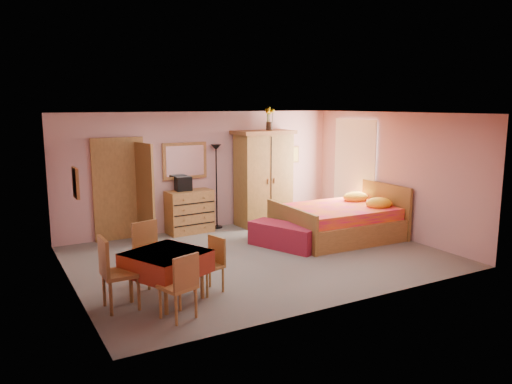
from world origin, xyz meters
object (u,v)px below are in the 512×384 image
wardrobe (264,178)px  bench (284,236)px  stereo (183,184)px  chair_east (208,266)px  bed (337,212)px  wall_mirror (185,161)px  dining_table (167,276)px  chest_of_drawers (190,212)px  sunflower_vase (269,119)px  chair_south (178,286)px  chair_west (120,273)px  floor_lamp (217,187)px  chair_north (152,254)px

wardrobe → bench: size_ratio=1.55×
stereo → chair_east: stereo is taller
stereo → bed: bearing=-36.5°
wall_mirror → dining_table: 4.18m
chest_of_drawers → sunflower_vase: bearing=-6.6°
wardrobe → dining_table: size_ratio=2.23×
chest_of_drawers → wardrobe: wardrobe is taller
chair_south → chair_east: bearing=23.6°
bed → dining_table: size_ratio=2.43×
stereo → chair_west: stereo is taller
wardrobe → chair_south: (-3.58, -3.97, -0.64)m
floor_lamp → wardrobe: wardrobe is taller
floor_lamp → bench: size_ratio=1.34×
chair_north → wall_mirror: bearing=-134.2°
bench → chair_east: chair_east is taller
chair_north → chair_west: bearing=32.8°
stereo → chair_north: stereo is taller
sunflower_vase → wardrobe: bearing=-179.5°
chair_west → chair_south: bearing=38.8°
chest_of_drawers → wall_mirror: 1.11m
stereo → chair_west: size_ratio=0.32×
floor_lamp → chair_north: (-2.37, -2.77, -0.46)m
chest_of_drawers → bed: bearing=-41.0°
chest_of_drawers → bench: (1.16, -1.99, -0.23)m
stereo → chair_west: 4.12m
wardrobe → wall_mirror: bearing=166.3°
chest_of_drawers → chair_west: chair_west is taller
bed → dining_table: (-4.23, -1.50, -0.19)m
chair_south → chair_west: chair_west is taller
chair_west → floor_lamp: bearing=138.2°
wardrobe → chair_west: bearing=-145.6°
chest_of_drawers → dining_table: chest_of_drawers is taller
wardrobe → chair_north: bearing=-147.4°
wall_mirror → bed: wall_mirror is taller
wall_mirror → chair_north: bearing=-121.1°
sunflower_vase → dining_table: bearing=-137.7°
dining_table → chair_north: bearing=88.0°
sunflower_vase → dining_table: sunflower_vase is taller
bench → chair_west: (-3.50, -1.39, 0.28)m
chest_of_drawers → stereo: 0.63m
bed → dining_table: 4.49m
chest_of_drawers → dining_table: size_ratio=1.01×
chest_of_drawers → wall_mirror: (0.00, 0.21, 1.09)m
chest_of_drawers → bench: chest_of_drawers is taller
wall_mirror → bench: size_ratio=0.71×
floor_lamp → chair_north: 3.68m
bed → floor_lamp: bearing=134.4°
chest_of_drawers → chair_south: size_ratio=1.11×
floor_lamp → dining_table: 4.29m
chair_west → bench: bearing=110.9°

